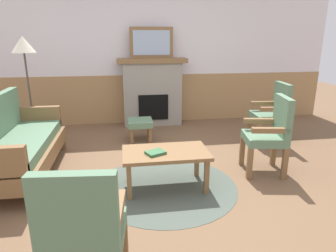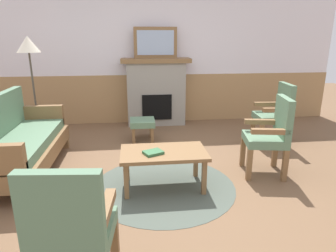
{
  "view_description": "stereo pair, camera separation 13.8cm",
  "coord_description": "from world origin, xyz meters",
  "px_view_note": "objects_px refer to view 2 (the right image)",
  "views": [
    {
      "loc": [
        -0.57,
        -3.33,
        1.67
      ],
      "look_at": [
        0.0,
        0.35,
        0.55
      ],
      "focal_mm": 31.87,
      "sensor_mm": 36.0,
      "label": 1
    },
    {
      "loc": [
        -0.43,
        -3.35,
        1.67
      ],
      "look_at": [
        0.0,
        0.35,
        0.55
      ],
      "focal_mm": 31.87,
      "sensor_mm": 36.0,
      "label": 2
    }
  ],
  "objects_px": {
    "fireplace": "(156,91)",
    "framed_picture": "(155,43)",
    "footstool": "(142,124)",
    "armchair_near_fireplace": "(271,133)",
    "coffee_table": "(164,156)",
    "couch": "(20,143)",
    "armchair_front_left": "(71,228)",
    "floor_lamp_by_couch": "(29,51)",
    "armchair_by_window_left": "(276,112)",
    "book_on_table": "(153,152)"
  },
  "relations": [
    {
      "from": "armchair_front_left",
      "to": "couch",
      "type": "bearing_deg",
      "value": 116.28
    },
    {
      "from": "couch",
      "to": "footstool",
      "type": "relative_size",
      "value": 4.5
    },
    {
      "from": "couch",
      "to": "armchair_front_left",
      "type": "height_order",
      "value": "same"
    },
    {
      "from": "fireplace",
      "to": "armchair_near_fireplace",
      "type": "xyz_separation_m",
      "value": [
        1.23,
        -2.39,
        -0.11
      ]
    },
    {
      "from": "coffee_table",
      "to": "armchair_near_fireplace",
      "type": "xyz_separation_m",
      "value": [
        1.35,
        0.2,
        0.15
      ]
    },
    {
      "from": "book_on_table",
      "to": "footstool",
      "type": "distance_m",
      "value": 1.72
    },
    {
      "from": "fireplace",
      "to": "floor_lamp_by_couch",
      "type": "relative_size",
      "value": 0.77
    },
    {
      "from": "fireplace",
      "to": "framed_picture",
      "type": "xyz_separation_m",
      "value": [
        0.0,
        0.0,
        0.91
      ]
    },
    {
      "from": "fireplace",
      "to": "armchair_near_fireplace",
      "type": "distance_m",
      "value": 2.69
    },
    {
      "from": "coffee_table",
      "to": "floor_lamp_by_couch",
      "type": "xyz_separation_m",
      "value": [
        -1.93,
        1.94,
        1.06
      ]
    },
    {
      "from": "footstool",
      "to": "floor_lamp_by_couch",
      "type": "xyz_separation_m",
      "value": [
        -1.74,
        0.3,
        1.17
      ]
    },
    {
      "from": "couch",
      "to": "coffee_table",
      "type": "distance_m",
      "value": 1.84
    },
    {
      "from": "fireplace",
      "to": "coffee_table",
      "type": "height_order",
      "value": "fireplace"
    },
    {
      "from": "framed_picture",
      "to": "coffee_table",
      "type": "distance_m",
      "value": 2.85
    },
    {
      "from": "couch",
      "to": "coffee_table",
      "type": "xyz_separation_m",
      "value": [
        1.74,
        -0.59,
        -0.01
      ]
    },
    {
      "from": "couch",
      "to": "floor_lamp_by_couch",
      "type": "relative_size",
      "value": 1.07
    },
    {
      "from": "book_on_table",
      "to": "armchair_near_fireplace",
      "type": "relative_size",
      "value": 0.2
    },
    {
      "from": "coffee_table",
      "to": "footstool",
      "type": "distance_m",
      "value": 1.66
    },
    {
      "from": "fireplace",
      "to": "framed_picture",
      "type": "height_order",
      "value": "framed_picture"
    },
    {
      "from": "armchair_front_left",
      "to": "armchair_by_window_left",
      "type": "bearing_deg",
      "value": 45.47
    },
    {
      "from": "couch",
      "to": "armchair_near_fireplace",
      "type": "distance_m",
      "value": 3.11
    },
    {
      "from": "armchair_front_left",
      "to": "floor_lamp_by_couch",
      "type": "xyz_separation_m",
      "value": [
        -1.2,
        3.4,
        0.91
      ]
    },
    {
      "from": "framed_picture",
      "to": "coffee_table",
      "type": "bearing_deg",
      "value": -92.63
    },
    {
      "from": "footstool",
      "to": "armchair_front_left",
      "type": "bearing_deg",
      "value": -99.85
    },
    {
      "from": "armchair_by_window_left",
      "to": "armchair_front_left",
      "type": "height_order",
      "value": "same"
    },
    {
      "from": "fireplace",
      "to": "framed_picture",
      "type": "relative_size",
      "value": 1.62
    },
    {
      "from": "armchair_near_fireplace",
      "to": "armchair_front_left",
      "type": "height_order",
      "value": "same"
    },
    {
      "from": "fireplace",
      "to": "armchair_near_fireplace",
      "type": "height_order",
      "value": "fireplace"
    },
    {
      "from": "fireplace",
      "to": "footstool",
      "type": "xyz_separation_m",
      "value": [
        -0.3,
        -0.95,
        -0.37
      ]
    },
    {
      "from": "framed_picture",
      "to": "armchair_near_fireplace",
      "type": "relative_size",
      "value": 0.82
    },
    {
      "from": "armchair_by_window_left",
      "to": "armchair_front_left",
      "type": "xyz_separation_m",
      "value": [
        -2.62,
        -2.67,
        0.0
      ]
    },
    {
      "from": "fireplace",
      "to": "floor_lamp_by_couch",
      "type": "distance_m",
      "value": 2.29
    },
    {
      "from": "framed_picture",
      "to": "armchair_near_fireplace",
      "type": "distance_m",
      "value": 2.88
    },
    {
      "from": "floor_lamp_by_couch",
      "to": "armchair_near_fireplace",
      "type": "bearing_deg",
      "value": -27.95
    },
    {
      "from": "fireplace",
      "to": "armchair_near_fireplace",
      "type": "relative_size",
      "value": 1.33
    },
    {
      "from": "footstool",
      "to": "armchair_front_left",
      "type": "height_order",
      "value": "armchair_front_left"
    },
    {
      "from": "floor_lamp_by_couch",
      "to": "armchair_front_left",
      "type": "bearing_deg",
      "value": -70.52
    },
    {
      "from": "couch",
      "to": "coffee_table",
      "type": "relative_size",
      "value": 1.88
    },
    {
      "from": "framed_picture",
      "to": "armchair_front_left",
      "type": "bearing_deg",
      "value": -101.74
    },
    {
      "from": "armchair_by_window_left",
      "to": "couch",
      "type": "bearing_deg",
      "value": -170.39
    },
    {
      "from": "footstool",
      "to": "armchair_front_left",
      "type": "relative_size",
      "value": 0.41
    },
    {
      "from": "armchair_near_fireplace",
      "to": "floor_lamp_by_couch",
      "type": "bearing_deg",
      "value": 152.05
    },
    {
      "from": "fireplace",
      "to": "armchair_by_window_left",
      "type": "relative_size",
      "value": 1.33
    },
    {
      "from": "fireplace",
      "to": "armchair_near_fireplace",
      "type": "bearing_deg",
      "value": -62.82
    },
    {
      "from": "book_on_table",
      "to": "armchair_front_left",
      "type": "xyz_separation_m",
      "value": [
        -0.6,
        -1.4,
        0.08
      ]
    },
    {
      "from": "fireplace",
      "to": "armchair_by_window_left",
      "type": "height_order",
      "value": "fireplace"
    },
    {
      "from": "footstool",
      "to": "floor_lamp_by_couch",
      "type": "height_order",
      "value": "floor_lamp_by_couch"
    },
    {
      "from": "armchair_front_left",
      "to": "armchair_near_fireplace",
      "type": "bearing_deg",
      "value": 38.78
    },
    {
      "from": "footstool",
      "to": "armchair_by_window_left",
      "type": "relative_size",
      "value": 0.41
    },
    {
      "from": "footstool",
      "to": "armchair_near_fireplace",
      "type": "relative_size",
      "value": 0.41
    }
  ]
}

